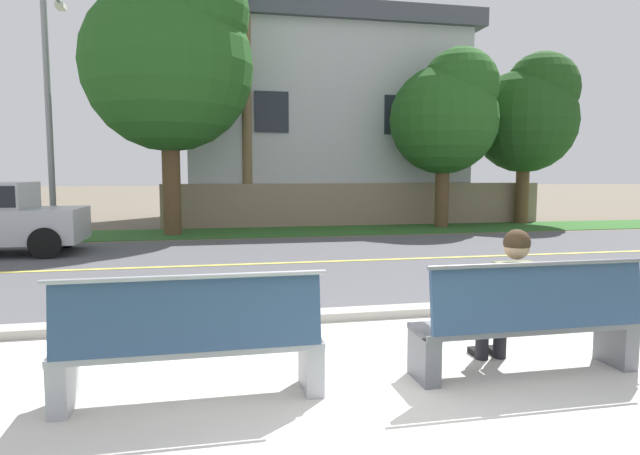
% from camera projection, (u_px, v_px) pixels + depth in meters
% --- Properties ---
extents(ground_plane, '(140.00, 140.00, 0.00)m').
position_uv_depth(ground_plane, '(266.00, 253.00, 11.90)').
color(ground_plane, '#665B4C').
extents(sidewalk_pavement, '(44.00, 3.60, 0.01)m').
position_uv_depth(sidewalk_pavement, '(366.00, 382.00, 4.49)').
color(sidewalk_pavement, beige).
rests_on(sidewalk_pavement, ground_plane).
extents(curb_edge, '(44.00, 0.30, 0.11)m').
position_uv_depth(curb_edge, '(318.00, 316.00, 6.39)').
color(curb_edge, '#ADA89E').
rests_on(curb_edge, ground_plane).
extents(street_asphalt, '(52.00, 8.00, 0.01)m').
position_uv_depth(street_asphalt, '(275.00, 264.00, 10.44)').
color(street_asphalt, '#515156').
rests_on(street_asphalt, ground_plane).
extents(road_centre_line, '(48.00, 0.14, 0.01)m').
position_uv_depth(road_centre_line, '(275.00, 263.00, 10.44)').
color(road_centre_line, '#E0CC4C').
rests_on(road_centre_line, ground_plane).
extents(far_verge_grass, '(48.00, 2.80, 0.02)m').
position_uv_depth(far_verge_grass, '(251.00, 232.00, 15.98)').
color(far_verge_grass, '#2D6026').
rests_on(far_verge_grass, ground_plane).
extents(bench_left, '(1.96, 0.48, 1.01)m').
position_uv_depth(bench_left, '(192.00, 344.00, 4.02)').
color(bench_left, '#9EA0A8').
rests_on(bench_left, ground_plane).
extents(bench_right, '(1.96, 0.48, 1.01)m').
position_uv_depth(bench_right, '(529.00, 323.00, 4.59)').
color(bench_right, slate).
rests_on(bench_right, ground_plane).
extents(seated_person_olive, '(0.52, 0.68, 1.25)m').
position_uv_depth(seated_person_olive, '(509.00, 294.00, 4.72)').
color(seated_person_olive, black).
rests_on(seated_person_olive, ground_plane).
extents(streetlamp, '(0.24, 2.10, 6.78)m').
position_uv_depth(streetlamp, '(50.00, 91.00, 14.34)').
color(streetlamp, gray).
rests_on(streetlamp, ground_plane).
extents(shade_tree_far_left, '(4.66, 4.66, 7.69)m').
position_uv_depth(shade_tree_far_left, '(173.00, 53.00, 14.84)').
color(shade_tree_far_left, brown).
rests_on(shade_tree_far_left, ground_plane).
extents(shade_tree_left, '(3.43, 3.43, 5.65)m').
position_uv_depth(shade_tree_left, '(448.00, 112.00, 17.26)').
color(shade_tree_left, brown).
rests_on(shade_tree_left, ground_plane).
extents(shade_tree_centre, '(3.53, 3.53, 5.82)m').
position_uv_depth(shade_tree_centre, '(529.00, 113.00, 18.67)').
color(shade_tree_centre, brown).
rests_on(shade_tree_centre, ground_plane).
extents(garden_wall, '(13.00, 0.36, 1.40)m').
position_uv_depth(garden_wall, '(361.00, 204.00, 18.35)').
color(garden_wall, gray).
rests_on(garden_wall, ground_plane).
extents(house_across_street, '(10.41, 6.91, 7.30)m').
position_uv_depth(house_across_street, '(318.00, 122.00, 21.00)').
color(house_across_street, '#B7BCC1').
rests_on(house_across_street, ground_plane).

